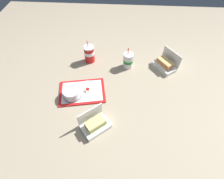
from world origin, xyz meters
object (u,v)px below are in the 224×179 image
Objects in this scene: cake_container at (72,93)px; clamshell_sandwich_right at (165,64)px; soda_cup_front at (128,61)px; food_tray at (82,92)px; soda_cup_left at (89,54)px; clamshell_sandwich_center at (95,124)px; plastic_fork at (88,99)px; ketchup_cup at (88,90)px.

clamshell_sandwich_right is at bearing -153.29° from cake_container.
soda_cup_front is (0.34, 0.00, 0.03)m from clamshell_sandwich_right.
soda_cup_left reaches higher than food_tray.
clamshell_sandwich_center is (-0.22, 0.26, -0.00)m from cake_container.
clamshell_sandwich_right reaches higher than cake_container.
clamshell_sandwich_center is 0.72m from soda_cup_left.
clamshell_sandwich_center is (-0.15, 0.31, 0.04)m from food_tray.
cake_container is 0.63× the size of soda_cup_left.
soda_cup_front is at bearing -138.55° from cake_container.
plastic_fork is (-0.06, 0.08, 0.01)m from food_tray.
cake_container is at bearing 37.42° from food_tray.
clamshell_sandwich_center is (-0.10, 0.31, 0.02)m from ketchup_cup.
soda_cup_front is (-0.36, 0.06, -0.01)m from soda_cup_left.
soda_cup_left is at bearing -99.73° from cake_container.
clamshell_sandwich_center is 0.68m from soda_cup_front.
food_tray is 0.05m from ketchup_cup.
food_tray is at bearing -64.32° from clamshell_sandwich_center.
food_tray is 1.67× the size of clamshell_sandwich_right.
plastic_fork is 0.48× the size of clamshell_sandwich_center.
plastic_fork is (-0.02, 0.08, -0.01)m from ketchup_cup.
clamshell_sandwich_center is at bearing 71.09° from soda_cup_front.
soda_cup_left is (0.70, -0.06, 0.04)m from clamshell_sandwich_right.
plastic_fork is 0.77m from clamshell_sandwich_right.
soda_cup_left is at bearing -78.71° from clamshell_sandwich_center.
ketchup_cup is at bearing -71.85° from clamshell_sandwich_center.
ketchup_cup reaches higher than food_tray.
plastic_fork is 0.54× the size of soda_cup_front.
soda_cup_front is at bearing 170.69° from soda_cup_left.
ketchup_cup is 0.75m from clamshell_sandwich_right.
cake_container is 0.61× the size of clamshell_sandwich_center.
clamshell_sandwich_center reaches higher than ketchup_cup.
ketchup_cup is at bearing 95.59° from soda_cup_left.
soda_cup_left reaches higher than clamshell_sandwich_right.
food_tray is 3.74× the size of plastic_fork.
clamshell_sandwich_right is at bearing -179.26° from soda_cup_front.
soda_cup_front is (-0.31, -0.41, 0.06)m from plastic_fork.
clamshell_sandwich_center is 0.94× the size of clamshell_sandwich_right.
food_tray is 0.51m from soda_cup_front.
clamshell_sandwich_right is (-0.65, -0.42, 0.03)m from plastic_fork.
clamshell_sandwich_center is at bearing 96.71° from plastic_fork.
ketchup_cup is at bearing -93.02° from plastic_fork.
clamshell_sandwich_right is (-0.67, -0.34, 0.02)m from ketchup_cup.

